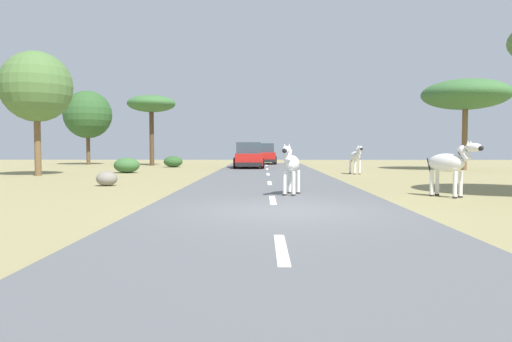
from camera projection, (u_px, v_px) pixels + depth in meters
name	position (u px, v px, depth m)	size (l,w,h in m)	color
ground_plane	(284.00, 212.00, 10.46)	(90.00, 90.00, 0.00)	#8E8456
road	(274.00, 211.00, 10.46)	(6.00, 64.00, 0.05)	#56595B
lane_markings	(276.00, 217.00, 9.46)	(0.16, 56.00, 0.01)	silver
zebra_0	(291.00, 164.00, 13.78)	(0.69, 1.55, 1.49)	silver
zebra_1	(449.00, 164.00, 13.58)	(1.24, 1.49, 1.63)	silver
zebra_2	(356.00, 157.00, 25.45)	(0.59, 1.66, 1.57)	silver
car_0	(248.00, 156.00, 32.35)	(2.19, 4.42, 1.74)	red
car_1	(264.00, 154.00, 40.19)	(2.11, 4.38, 1.74)	red
tree_0	(88.00, 115.00, 39.65)	(3.98, 3.98, 6.19)	brown
tree_1	(151.00, 105.00, 37.25)	(3.76, 3.76, 5.54)	#4C3823
tree_2	(466.00, 95.00, 29.96)	(5.42, 5.42, 5.74)	brown
tree_4	(36.00, 87.00, 23.78)	(3.53, 3.53, 6.26)	brown
bush_0	(173.00, 162.00, 34.45)	(1.37, 1.23, 0.82)	#2D5628
bush_1	(127.00, 165.00, 26.74)	(1.44, 1.30, 0.86)	#386633
rock_0	(107.00, 179.00, 17.67)	(0.78, 0.74, 0.54)	gray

